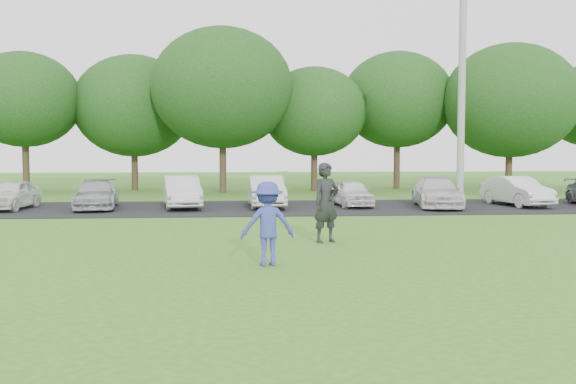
# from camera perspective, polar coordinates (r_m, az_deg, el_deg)

# --- Properties ---
(ground) EXTENTS (100.00, 100.00, 0.00)m
(ground) POSITION_cam_1_polar(r_m,az_deg,el_deg) (12.51, 1.28, -7.07)
(ground) COLOR #376C1E
(ground) RESTS_ON ground
(parking_lot) EXTENTS (32.00, 6.50, 0.03)m
(parking_lot) POSITION_cam_1_polar(r_m,az_deg,el_deg) (25.36, -1.70, -1.40)
(parking_lot) COLOR black
(parking_lot) RESTS_ON ground
(utility_pole) EXTENTS (0.28, 0.28, 9.72)m
(utility_pole) POSITION_cam_1_polar(r_m,az_deg,el_deg) (25.99, 15.20, 9.29)
(utility_pole) COLOR gray
(utility_pole) RESTS_ON ground
(frisbee_player) EXTENTS (1.18, 0.77, 1.97)m
(frisbee_player) POSITION_cam_1_polar(r_m,az_deg,el_deg) (13.03, -1.83, -2.81)
(frisbee_player) COLOR #363D99
(frisbee_player) RESTS_ON ground
(camera_bystander) EXTENTS (0.87, 0.76, 2.01)m
(camera_bystander) POSITION_cam_1_polar(r_m,az_deg,el_deg) (16.18, 3.43, -0.95)
(camera_bystander) COLOR black
(camera_bystander) RESTS_ON ground
(parked_cars) EXTENTS (28.71, 5.05, 1.25)m
(parked_cars) POSITION_cam_1_polar(r_m,az_deg,el_deg) (25.31, -3.11, -0.06)
(parked_cars) COLOR silver
(parked_cars) RESTS_ON parking_lot
(tree_row) EXTENTS (42.39, 9.85, 8.64)m
(tree_row) POSITION_cam_1_polar(r_m,az_deg,el_deg) (35.17, -0.02, 8.09)
(tree_row) COLOR #38281C
(tree_row) RESTS_ON ground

